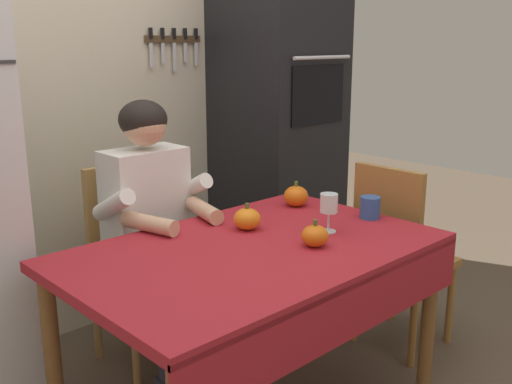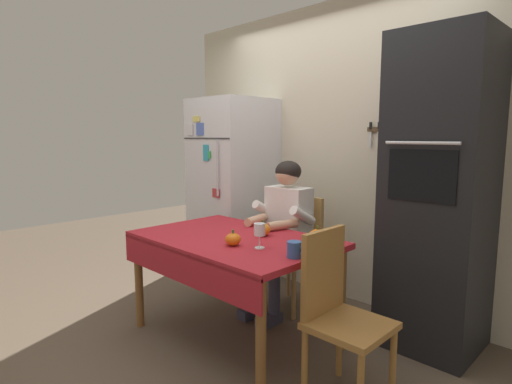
{
  "view_description": "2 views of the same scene",
  "coord_description": "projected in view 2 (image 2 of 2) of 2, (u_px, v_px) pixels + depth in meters",
  "views": [
    {
      "loc": [
        -1.43,
        -1.42,
        1.49
      ],
      "look_at": [
        0.06,
        0.15,
        0.93
      ],
      "focal_mm": 41.38,
      "sensor_mm": 36.0,
      "label": 1
    },
    {
      "loc": [
        2.08,
        -1.79,
        1.44
      ],
      "look_at": [
        0.04,
        0.28,
        1.04
      ],
      "focal_mm": 28.81,
      "sensor_mm": 36.0,
      "label": 2
    }
  ],
  "objects": [
    {
      "name": "ground_plane",
      "position": [
        224.0,
        341.0,
        2.91
      ],
      "size": [
        10.0,
        10.0,
        0.0
      ],
      "primitive_type": "plane",
      "color": "brown",
      "rests_on": "ground"
    },
    {
      "name": "back_wall_assembly",
      "position": [
        341.0,
        152.0,
        3.65
      ],
      "size": [
        3.7,
        0.13,
        2.6
      ],
      "color": "beige",
      "rests_on": "ground"
    },
    {
      "name": "refrigerator",
      "position": [
        233.0,
        190.0,
        4.12
      ],
      "size": [
        0.68,
        0.71,
        1.8
      ],
      "color": "silver",
      "rests_on": "ground"
    },
    {
      "name": "wall_oven",
      "position": [
        439.0,
        195.0,
        2.74
      ],
      "size": [
        0.6,
        0.64,
        2.1
      ],
      "color": "black",
      "rests_on": "ground"
    },
    {
      "name": "dining_table",
      "position": [
        231.0,
        249.0,
        2.87
      ],
      "size": [
        1.4,
        0.9,
        0.74
      ],
      "color": "brown",
      "rests_on": "ground"
    },
    {
      "name": "chair_behind_person",
      "position": [
        297.0,
        246.0,
        3.48
      ],
      "size": [
        0.4,
        0.4,
        0.93
      ],
      "color": "tan",
      "rests_on": "ground"
    },
    {
      "name": "seated_person",
      "position": [
        283.0,
        224.0,
        3.32
      ],
      "size": [
        0.47,
        0.55,
        1.25
      ],
      "color": "#38384C",
      "rests_on": "ground"
    },
    {
      "name": "chair_right_side",
      "position": [
        338.0,
        307.0,
        2.24
      ],
      "size": [
        0.4,
        0.4,
        0.93
      ],
      "color": "#9E6B33",
      "rests_on": "ground"
    },
    {
      "name": "coffee_mug",
      "position": [
        295.0,
        250.0,
        2.38
      ],
      "size": [
        0.11,
        0.09,
        0.1
      ],
      "color": "#2D569E",
      "rests_on": "dining_table"
    },
    {
      "name": "wine_glass",
      "position": [
        260.0,
        231.0,
        2.57
      ],
      "size": [
        0.07,
        0.07,
        0.16
      ],
      "color": "white",
      "rests_on": "dining_table"
    },
    {
      "name": "pumpkin_large",
      "position": [
        317.0,
        236.0,
        2.69
      ],
      "size": [
        0.11,
        0.11,
        0.12
      ],
      "color": "orange",
      "rests_on": "dining_table"
    },
    {
      "name": "pumpkin_medium",
      "position": [
        233.0,
        239.0,
        2.64
      ],
      "size": [
        0.1,
        0.1,
        0.1
      ],
      "color": "orange",
      "rests_on": "dining_table"
    },
    {
      "name": "pumpkin_small",
      "position": [
        263.0,
        230.0,
        2.9
      ],
      "size": [
        0.11,
        0.11,
        0.11
      ],
      "color": "orange",
      "rests_on": "dining_table"
    }
  ]
}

